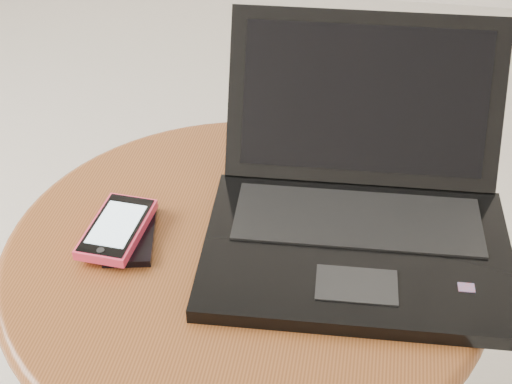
# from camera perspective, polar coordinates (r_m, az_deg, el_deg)

# --- Properties ---
(table) EXTENTS (0.63, 0.63, 0.50)m
(table) POSITION_cam_1_polar(r_m,az_deg,el_deg) (1.03, -0.84, -8.64)
(table) COLOR #4D2D17
(table) RESTS_ON ground
(laptop) EXTENTS (0.40, 0.39, 0.23)m
(laptop) POSITION_cam_1_polar(r_m,az_deg,el_deg) (0.97, 7.81, -1.00)
(laptop) COLOR black
(laptop) RESTS_ON table
(phone_black) EXTENTS (0.08, 0.13, 0.01)m
(phone_black) POSITION_cam_1_polar(r_m,az_deg,el_deg) (0.99, -9.48, -3.17)
(phone_black) COLOR black
(phone_black) RESTS_ON table
(phone_pink) EXTENTS (0.07, 0.13, 0.02)m
(phone_pink) POSITION_cam_1_polar(r_m,az_deg,el_deg) (0.98, -10.51, -2.72)
(phone_pink) COLOR #EA3353
(phone_pink) RESTS_ON phone_black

